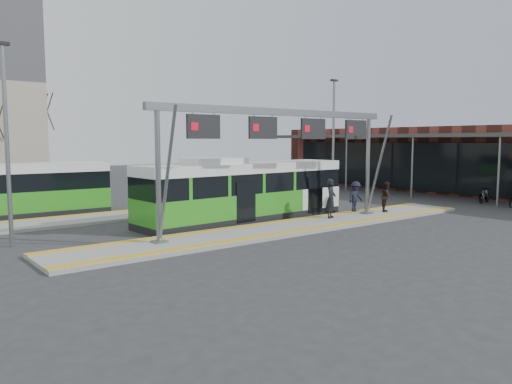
% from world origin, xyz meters
% --- Properties ---
extents(ground, '(120.00, 120.00, 0.00)m').
position_xyz_m(ground, '(0.00, 0.00, 0.00)').
color(ground, '#2D2D30').
rests_on(ground, ground).
extents(platform_main, '(22.00, 3.00, 0.15)m').
position_xyz_m(platform_main, '(0.00, 0.00, 0.07)').
color(platform_main, gray).
rests_on(platform_main, ground).
extents(platform_second, '(20.00, 3.00, 0.15)m').
position_xyz_m(platform_second, '(-4.00, 8.00, 0.07)').
color(platform_second, gray).
rests_on(platform_second, ground).
extents(tactile_main, '(22.00, 2.65, 0.02)m').
position_xyz_m(tactile_main, '(0.00, 0.00, 0.16)').
color(tactile_main, gold).
rests_on(tactile_main, platform_main).
extents(tactile_second, '(20.00, 0.35, 0.02)m').
position_xyz_m(tactile_second, '(-4.00, 9.15, 0.16)').
color(tactile_second, gold).
rests_on(tactile_second, platform_second).
extents(gantry, '(13.00, 1.68, 5.20)m').
position_xyz_m(gantry, '(-0.35, 0.25, 4.30)').
color(gantry, slate).
rests_on(gantry, platform_main).
extents(station_building, '(11.50, 32.00, 5.00)m').
position_xyz_m(station_building, '(21.83, 4.00, 2.53)').
color(station_building, brown).
rests_on(station_building, ground).
extents(hero_bus, '(11.56, 3.00, 3.15)m').
position_xyz_m(hero_bus, '(-0.26, 3.27, 1.44)').
color(hero_bus, black).
rests_on(hero_bus, ground).
extents(passenger_a, '(0.84, 0.75, 1.93)m').
position_xyz_m(passenger_a, '(2.94, 0.45, 1.12)').
color(passenger_a, black).
rests_on(passenger_a, platform_main).
extents(passenger_b, '(0.99, 0.95, 1.61)m').
position_xyz_m(passenger_b, '(6.93, 0.14, 0.95)').
color(passenger_b, black).
rests_on(passenger_b, platform_main).
extents(passenger_c, '(1.11, 0.70, 1.63)m').
position_xyz_m(passenger_c, '(5.51, 1.10, 0.97)').
color(passenger_c, black).
rests_on(passenger_c, platform_main).
extents(bicycle_d, '(1.63, 0.62, 0.96)m').
position_xyz_m(bicycle_d, '(15.79, -0.68, 0.48)').
color(bicycle_d, gray).
rests_on(bicycle_d, ground).
extents(tree_mid, '(1.40, 1.40, 8.72)m').
position_xyz_m(tree_mid, '(-1.45, 33.14, 6.62)').
color(tree_mid, '#382B21').
rests_on(tree_mid, ground).
extents(lamp_west, '(0.50, 0.25, 7.49)m').
position_xyz_m(lamp_west, '(-10.89, 3.62, 3.99)').
color(lamp_west, slate).
rests_on(lamp_west, ground).
extents(lamp_east, '(0.50, 0.25, 7.97)m').
position_xyz_m(lamp_east, '(9.69, 6.66, 4.23)').
color(lamp_east, slate).
rests_on(lamp_east, ground).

